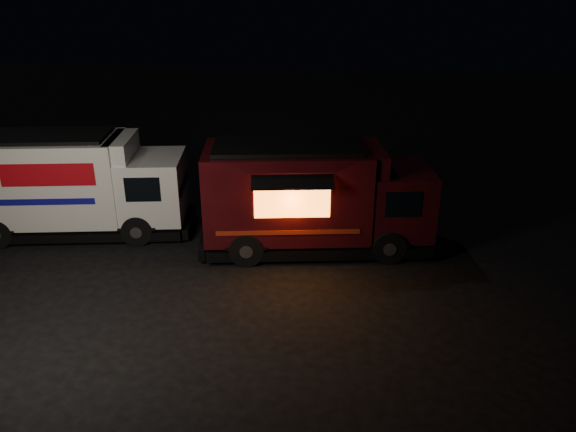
# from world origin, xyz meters

# --- Properties ---
(ground) EXTENTS (80.00, 80.00, 0.00)m
(ground) POSITION_xyz_m (0.00, 0.00, 0.00)
(ground) COLOR black
(ground) RESTS_ON ground
(white_truck) EXTENTS (7.60, 3.63, 3.31)m
(white_truck) POSITION_xyz_m (-4.72, 3.09, 1.65)
(white_truck) COLOR silver
(white_truck) RESTS_ON ground
(red_truck) EXTENTS (7.42, 3.67, 3.31)m
(red_truck) POSITION_xyz_m (3.09, 2.86, 1.65)
(red_truck) COLOR #3A0A0D
(red_truck) RESTS_ON ground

